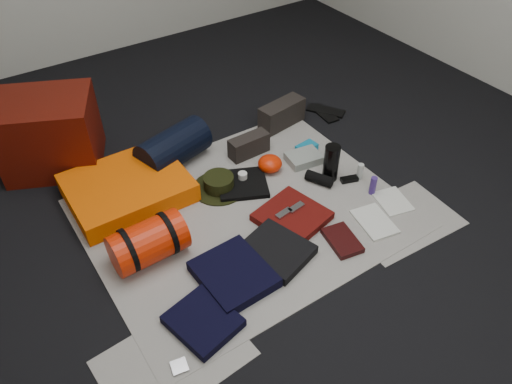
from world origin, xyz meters
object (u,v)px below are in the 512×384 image
stuff_sack (148,242)px  compact_camera (300,158)px  red_cabinet (50,133)px  paperback_book (342,240)px  navy_duffel (173,147)px  water_bottle (331,163)px  sleeping_pad (128,188)px

stuff_sack → compact_camera: bearing=10.8°
red_cabinet → paperback_book: size_ratio=2.49×
navy_duffel → water_bottle: size_ratio=1.93×
red_cabinet → sleeping_pad: 0.58m
red_cabinet → compact_camera: bearing=-8.6°
sleeping_pad → water_bottle: 1.13m
sleeping_pad → navy_duffel: size_ratio=1.47×
water_bottle → stuff_sack: bearing=179.0°
red_cabinet → paperback_book: red_cabinet is taller
navy_duffel → red_cabinet: bearing=131.0°
water_bottle → sleeping_pad: bearing=154.0°
compact_camera → paperback_book: compact_camera is taller
red_cabinet → navy_duffel: red_cabinet is taller
water_bottle → compact_camera: size_ratio=1.98×
red_cabinet → navy_duffel: 0.70m
paperback_book → sleeping_pad: bearing=139.7°
sleeping_pad → stuff_sack: size_ratio=1.77×
water_bottle → paperback_book: size_ratio=1.06×
red_cabinet → compact_camera: (1.20, -0.79, -0.19)m
stuff_sack → water_bottle: water_bottle is taller
navy_duffel → compact_camera: size_ratio=3.82×
navy_duffel → water_bottle: bearing=-58.1°
navy_duffel → water_bottle: (0.67, -0.62, -0.00)m
navy_duffel → paperback_book: size_ratio=2.04×
stuff_sack → paperback_book: (0.83, -0.44, -0.09)m
stuff_sack → water_bottle: size_ratio=1.60×
red_cabinet → water_bottle: red_cabinet is taller
water_bottle → compact_camera: water_bottle is taller
sleeping_pad → stuff_sack: (-0.09, -0.48, 0.05)m
stuff_sack → navy_duffel: (0.44, 0.60, 0.01)m
red_cabinet → stuff_sack: size_ratio=1.47×
sleeping_pad → compact_camera: (0.97, -0.27, -0.03)m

